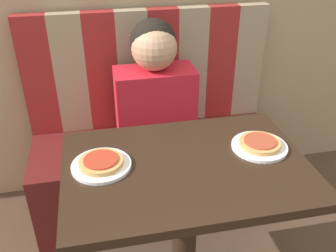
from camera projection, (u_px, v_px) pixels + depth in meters
name	position (u px, v px, depth m)	size (l,w,h in m)	color
booth_seat	(157.00, 173.00, 2.13)	(1.31, 0.51, 0.45)	#5B1919
booth_backrest	(148.00, 69.00, 2.04)	(1.31, 0.07, 0.64)	maroon
dining_table	(185.00, 190.00, 1.39)	(0.87, 0.61, 0.74)	black
person	(155.00, 83.00, 1.86)	(0.40, 0.25, 0.64)	red
plate_left	(101.00, 165.00, 1.31)	(0.21, 0.21, 0.01)	white
plate_right	(259.00, 146.00, 1.42)	(0.21, 0.21, 0.01)	white
pizza_left	(101.00, 162.00, 1.31)	(0.16, 0.16, 0.02)	tan
pizza_right	(260.00, 143.00, 1.41)	(0.16, 0.16, 0.02)	tan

